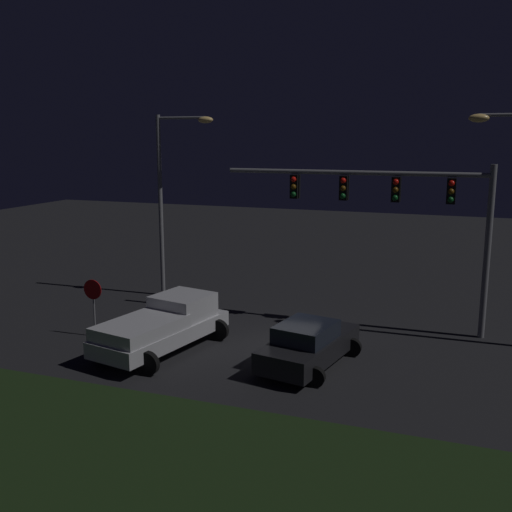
{
  "coord_description": "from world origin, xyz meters",
  "views": [
    {
      "loc": [
        6.14,
        -19.68,
        7.45
      ],
      "look_at": [
        -1.34,
        1.0,
        3.03
      ],
      "focal_mm": 41.54,
      "sensor_mm": 36.0,
      "label": 1
    }
  ],
  "objects_px": {
    "pickup_truck": "(165,323)",
    "street_lamp_left": "(171,184)",
    "car_sedan": "(308,344)",
    "stop_sign": "(93,297)",
    "traffic_signal_gantry": "(396,202)"
  },
  "relations": [
    {
      "from": "car_sedan",
      "to": "stop_sign",
      "type": "bearing_deg",
      "value": 100.53
    },
    {
      "from": "street_lamp_left",
      "to": "stop_sign",
      "type": "xyz_separation_m",
      "value": [
        -0.06,
        -6.28,
        -3.75
      ]
    },
    {
      "from": "pickup_truck",
      "to": "street_lamp_left",
      "type": "relative_size",
      "value": 0.67
    },
    {
      "from": "car_sedan",
      "to": "stop_sign",
      "type": "distance_m",
      "value": 8.43
    },
    {
      "from": "street_lamp_left",
      "to": "stop_sign",
      "type": "relative_size",
      "value": 3.79
    },
    {
      "from": "car_sedan",
      "to": "street_lamp_left",
      "type": "height_order",
      "value": "street_lamp_left"
    },
    {
      "from": "car_sedan",
      "to": "traffic_signal_gantry",
      "type": "relative_size",
      "value": 0.45
    },
    {
      "from": "traffic_signal_gantry",
      "to": "car_sedan",
      "type": "bearing_deg",
      "value": -112.48
    },
    {
      "from": "car_sedan",
      "to": "traffic_signal_gantry",
      "type": "bearing_deg",
      "value": -11.37
    },
    {
      "from": "car_sedan",
      "to": "pickup_truck",
      "type": "bearing_deg",
      "value": 104.02
    },
    {
      "from": "stop_sign",
      "to": "pickup_truck",
      "type": "bearing_deg",
      "value": -6.18
    },
    {
      "from": "street_lamp_left",
      "to": "pickup_truck",
      "type": "bearing_deg",
      "value": -64.52
    },
    {
      "from": "pickup_truck",
      "to": "stop_sign",
      "type": "distance_m",
      "value": 3.28
    },
    {
      "from": "car_sedan",
      "to": "street_lamp_left",
      "type": "distance_m",
      "value": 11.44
    },
    {
      "from": "traffic_signal_gantry",
      "to": "street_lamp_left",
      "type": "bearing_deg",
      "value": 172.4
    }
  ]
}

